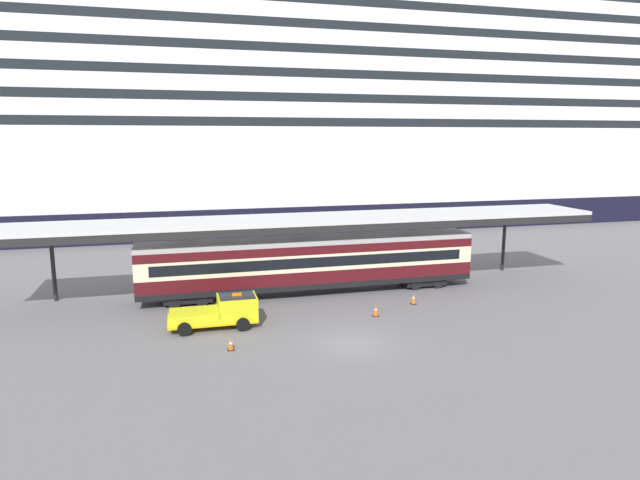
{
  "coord_description": "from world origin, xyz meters",
  "views": [
    {
      "loc": [
        -9.0,
        -27.18,
        11.13
      ],
      "look_at": [
        0.04,
        7.12,
        4.5
      ],
      "focal_mm": 30.73,
      "sensor_mm": 36.0,
      "label": 1
    }
  ],
  "objects_px": {
    "cruise_ship": "(369,121)",
    "traffic_cone_mid": "(376,310)",
    "traffic_cone_far": "(231,344)",
    "service_truck": "(222,311)",
    "traffic_cone_near": "(414,299)",
    "train_carriage": "(311,262)"
  },
  "relations": [
    {
      "from": "cruise_ship",
      "to": "traffic_cone_mid",
      "type": "distance_m",
      "value": 44.33
    },
    {
      "from": "traffic_cone_mid",
      "to": "traffic_cone_far",
      "type": "bearing_deg",
      "value": -160.65
    },
    {
      "from": "service_truck",
      "to": "traffic_cone_near",
      "type": "height_order",
      "value": "service_truck"
    },
    {
      "from": "cruise_ship",
      "to": "train_carriage",
      "type": "distance_m",
      "value": 39.35
    },
    {
      "from": "service_truck",
      "to": "traffic_cone_far",
      "type": "height_order",
      "value": "service_truck"
    },
    {
      "from": "cruise_ship",
      "to": "traffic_cone_near",
      "type": "distance_m",
      "value": 41.77
    },
    {
      "from": "cruise_ship",
      "to": "traffic_cone_near",
      "type": "bearing_deg",
      "value": -105.07
    },
    {
      "from": "service_truck",
      "to": "traffic_cone_far",
      "type": "bearing_deg",
      "value": -87.68
    },
    {
      "from": "cruise_ship",
      "to": "train_carriage",
      "type": "xyz_separation_m",
      "value": [
        -16.46,
        -34.0,
        -11.03
      ]
    },
    {
      "from": "traffic_cone_near",
      "to": "service_truck",
      "type": "bearing_deg",
      "value": -174.26
    },
    {
      "from": "train_carriage",
      "to": "traffic_cone_far",
      "type": "bearing_deg",
      "value": -125.37
    },
    {
      "from": "traffic_cone_mid",
      "to": "traffic_cone_near",
      "type": "bearing_deg",
      "value": 27.55
    },
    {
      "from": "train_carriage",
      "to": "traffic_cone_mid",
      "type": "xyz_separation_m",
      "value": [
        2.75,
        -6.12,
        -1.93
      ]
    },
    {
      "from": "cruise_ship",
      "to": "traffic_cone_mid",
      "type": "bearing_deg",
      "value": -108.87
    },
    {
      "from": "cruise_ship",
      "to": "service_truck",
      "type": "distance_m",
      "value": 47.63
    },
    {
      "from": "train_carriage",
      "to": "service_truck",
      "type": "height_order",
      "value": "train_carriage"
    },
    {
      "from": "traffic_cone_near",
      "to": "cruise_ship",
      "type": "bearing_deg",
      "value": 74.93
    },
    {
      "from": "traffic_cone_near",
      "to": "traffic_cone_far",
      "type": "xyz_separation_m",
      "value": [
        -12.84,
        -5.08,
        -0.06
      ]
    },
    {
      "from": "cruise_ship",
      "to": "train_carriage",
      "type": "relative_size",
      "value": 7.1
    },
    {
      "from": "service_truck",
      "to": "traffic_cone_mid",
      "type": "distance_m",
      "value": 9.63
    },
    {
      "from": "cruise_ship",
      "to": "traffic_cone_near",
      "type": "height_order",
      "value": "cruise_ship"
    },
    {
      "from": "traffic_cone_near",
      "to": "traffic_cone_far",
      "type": "distance_m",
      "value": 13.81
    }
  ]
}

